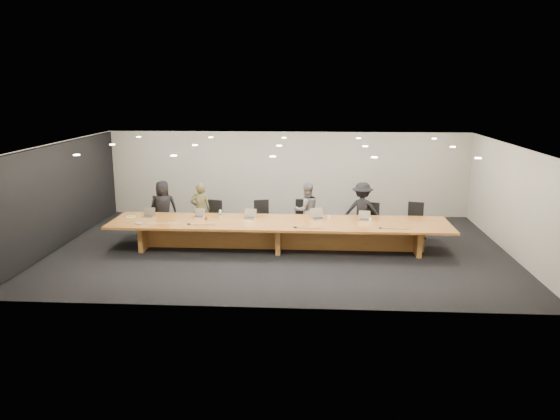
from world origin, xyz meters
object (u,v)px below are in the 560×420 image
(laptop_b, at_px, (198,213))
(mic_center, at_px, (295,227))
(chair_right, at_px, (370,221))
(av_box, at_px, (139,223))
(person_b, at_px, (201,210))
(laptop_d, at_px, (318,214))
(person_d, at_px, (362,210))
(chair_far_left, at_px, (157,215))
(mic_left, at_px, (189,224))
(person_c, at_px, (307,210))
(water_bottle, at_px, (220,214))
(paper_cup_far, at_px, (371,220))
(chair_mid_right, at_px, (303,218))
(laptop_a, at_px, (148,212))
(paper_cup_near, at_px, (329,218))
(conference_table, at_px, (279,230))
(chair_mid_left, at_px, (262,218))
(mic_right, at_px, (381,228))
(laptop_e, at_px, (364,216))
(person_a, at_px, (163,208))
(chair_left, at_px, (212,218))
(amber_mug, at_px, (206,218))
(laptop_c, at_px, (249,214))
(chair_far_right, at_px, (415,221))

(laptop_b, xyz_separation_m, mic_center, (2.70, -0.99, -0.10))
(chair_right, bearing_deg, av_box, -146.19)
(person_b, relative_size, laptop_d, 4.21)
(mic_center, bearing_deg, person_d, 44.91)
(chair_far_left, height_order, mic_left, chair_far_left)
(person_c, bearing_deg, water_bottle, 0.56)
(person_b, xyz_separation_m, paper_cup_far, (4.78, -0.95, 0.01))
(chair_mid_right, relative_size, laptop_a, 3.31)
(mic_left, bearing_deg, paper_cup_near, 11.97)
(conference_table, xyz_separation_m, water_bottle, (-1.64, 0.33, 0.34))
(paper_cup_far, bearing_deg, chair_mid_right, 148.95)
(chair_mid_left, distance_m, av_box, 3.55)
(mic_left, xyz_separation_m, mic_right, (4.95, -0.08, -0.00))
(chair_far_left, distance_m, mic_right, 6.58)
(chair_far_left, distance_m, mic_center, 4.58)
(av_box, height_order, mic_center, mic_center)
(laptop_e, bearing_deg, water_bottle, -171.62)
(person_b, height_order, av_box, person_b)
(mic_center, bearing_deg, paper_cup_far, 21.77)
(conference_table, bearing_deg, person_a, 160.99)
(chair_left, bearing_deg, person_d, 14.83)
(chair_left, relative_size, mic_left, 8.35)
(laptop_a, bearing_deg, chair_mid_left, 23.43)
(laptop_e, xyz_separation_m, water_bottle, (-3.91, -0.00, -0.01))
(chair_left, distance_m, laptop_d, 3.21)
(chair_far_left, height_order, mic_right, chair_far_left)
(laptop_b, height_order, amber_mug, laptop_b)
(person_c, xyz_separation_m, person_d, (1.58, -0.01, 0.02))
(chair_right, relative_size, paper_cup_near, 11.63)
(paper_cup_far, bearing_deg, mic_center, -158.23)
(conference_table, relative_size, laptop_e, 29.32)
(person_b, distance_m, mic_center, 3.30)
(chair_far_left, xyz_separation_m, av_box, (0.07, -1.80, 0.21))
(person_a, distance_m, person_c, 4.17)
(laptop_d, xyz_separation_m, paper_cup_near, (0.29, -0.02, -0.10))
(amber_mug, height_order, mic_center, amber_mug)
(chair_right, height_order, laptop_c, chair_right)
(conference_table, xyz_separation_m, chair_mid_left, (-0.58, 1.30, 0.00))
(chair_right, relative_size, laptop_a, 3.20)
(chair_far_right, xyz_separation_m, person_c, (-3.09, -0.02, 0.27))
(mic_center, bearing_deg, water_bottle, 155.95)
(person_a, bearing_deg, person_d, 165.21)
(mic_left, bearing_deg, person_b, 90.34)
(conference_table, distance_m, chair_left, 2.36)
(conference_table, distance_m, laptop_a, 3.68)
(paper_cup_far, bearing_deg, person_a, 170.33)
(chair_mid_left, relative_size, laptop_d, 2.82)
(chair_far_left, xyz_separation_m, paper_cup_far, (6.13, -1.13, 0.24))
(chair_left, distance_m, laptop_c, 1.53)
(chair_far_left, distance_m, chair_mid_left, 3.13)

